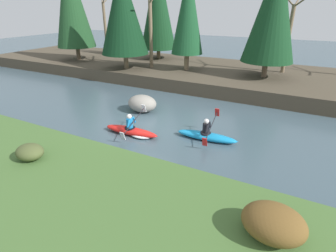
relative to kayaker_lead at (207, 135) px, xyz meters
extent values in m
plane|color=#425660|center=(-3.27, -0.11, -0.22)|extent=(90.00, 90.00, 0.00)
cube|color=#476B33|center=(-3.27, -6.46, 0.09)|extent=(44.00, 6.37, 0.62)
cube|color=#4C4233|center=(-3.27, 10.30, 0.24)|extent=(44.00, 9.50, 0.92)
cylinder|color=brown|center=(-15.71, 8.32, 1.27)|extent=(0.36, 0.36, 1.15)
cone|color=#1E4723|center=(-15.71, 8.32, 5.66)|extent=(3.43, 3.43, 7.62)
cylinder|color=#7A664C|center=(-9.42, 7.13, 1.28)|extent=(0.36, 0.36, 1.16)
cone|color=#0F3319|center=(-9.42, 7.13, 4.94)|extent=(3.63, 3.63, 6.16)
cylinder|color=#7A664C|center=(-9.27, 12.16, 1.16)|extent=(0.36, 0.36, 0.92)
cone|color=#143D1E|center=(-9.27, 12.16, 5.39)|extent=(3.24, 3.24, 7.54)
cylinder|color=#7A664C|center=(-4.92, 8.85, 1.32)|extent=(0.36, 0.36, 1.25)
cone|color=#194C28|center=(-4.92, 8.85, 4.99)|extent=(2.37, 2.37, 6.08)
cylinder|color=brown|center=(0.84, 9.29, 1.24)|extent=(0.36, 0.36, 1.08)
cone|color=#143D1E|center=(0.84, 9.29, 5.10)|extent=(3.48, 3.48, 6.65)
cylinder|color=#7A664C|center=(-16.11, 12.95, 3.18)|extent=(0.28, 0.28, 4.97)
cylinder|color=#7A664C|center=(-7.81, 8.38, 3.17)|extent=(0.28, 0.28, 4.94)
cylinder|color=#7A664C|center=(1.86, 11.43, 3.04)|extent=(0.28, 0.28, 4.68)
ellipsoid|color=#4C562D|center=(-4.56, -5.31, 0.67)|extent=(1.00, 0.83, 0.54)
ellipsoid|color=brown|center=(3.31, -5.01, 0.78)|extent=(1.43, 1.19, 0.77)
ellipsoid|color=#1993D6|center=(-0.02, 0.00, -0.05)|extent=(2.73, 0.77, 0.34)
cone|color=#1993D6|center=(1.22, 0.08, -0.03)|extent=(0.36, 0.22, 0.20)
cylinder|color=black|center=(-0.07, 0.00, 0.09)|extent=(0.51, 0.51, 0.08)
cylinder|color=black|center=(-0.07, 0.00, 0.34)|extent=(0.32, 0.32, 0.42)
sphere|color=white|center=(-0.07, 0.00, 0.67)|extent=(0.24, 0.24, 0.23)
cylinder|color=black|center=(0.01, 0.24, 0.43)|extent=(0.10, 0.23, 0.35)
cylinder|color=black|center=(0.04, -0.24, 0.43)|extent=(0.10, 0.23, 0.35)
cylinder|color=black|center=(0.16, 0.01, 0.47)|extent=(0.16, 1.91, 0.65)
cube|color=red|center=(0.09, 0.96, 0.78)|extent=(0.21, 0.17, 0.41)
cube|color=red|center=(0.22, -0.94, 0.16)|extent=(0.21, 0.17, 0.41)
ellipsoid|color=red|center=(-3.33, -1.10, -0.05)|extent=(2.73, 0.73, 0.34)
cone|color=red|center=(-2.09, -1.04, -0.03)|extent=(0.36, 0.22, 0.20)
cylinder|color=black|center=(-3.38, -1.11, 0.09)|extent=(0.50, 0.50, 0.08)
cylinder|color=#1984CC|center=(-3.38, -1.11, 0.34)|extent=(0.31, 0.31, 0.42)
sphere|color=white|center=(-3.38, -1.11, 0.67)|extent=(0.24, 0.24, 0.23)
cylinder|color=#1984CC|center=(-3.29, -0.86, 0.43)|extent=(0.10, 0.23, 0.35)
cylinder|color=#1984CC|center=(-3.26, -1.34, 0.43)|extent=(0.10, 0.23, 0.35)
cylinder|color=black|center=(-3.15, -1.10, 0.47)|extent=(0.13, 1.91, 0.65)
cube|color=white|center=(-3.19, -0.15, 0.78)|extent=(0.21, 0.17, 0.41)
cube|color=white|center=(-3.10, -2.05, 0.16)|extent=(0.21, 0.17, 0.41)
ellipsoid|color=white|center=(-2.78, -1.08, -0.13)|extent=(1.13, 0.75, 0.18)
ellipsoid|color=gray|center=(-4.45, 1.64, 0.25)|extent=(1.68, 1.31, 0.95)
camera|label=1|loc=(3.25, -10.05, 5.21)|focal=28.00mm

